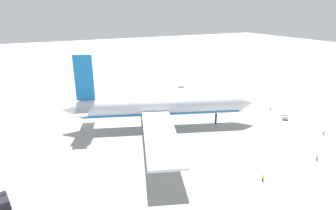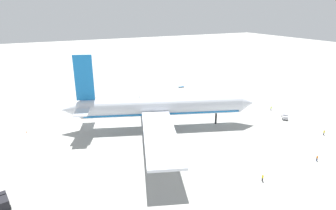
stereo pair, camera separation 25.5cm
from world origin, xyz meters
name	(u,v)px [view 1 (the left image)]	position (x,y,z in m)	size (l,w,h in m)	color
ground_plane	(163,126)	(0.00, 0.00, 0.00)	(600.00, 600.00, 0.00)	#9E9E99
airliner	(159,107)	(-1.14, 0.65, 7.22)	(65.01, 77.79, 25.70)	silver
service_truck_1	(3,202)	(-48.65, -24.53, 1.42)	(3.05, 5.02, 2.49)	black
service_van	(285,116)	(44.77, -13.83, 1.03)	(4.60, 4.67, 1.97)	silver
baggage_cart_0	(181,87)	(31.08, 42.66, 0.27)	(3.51, 1.53, 0.40)	#26598C
ground_worker_0	(271,108)	(46.64, -4.93, 0.91)	(0.56, 0.56, 1.79)	#3F3F47
ground_worker_1	(317,158)	(27.48, -40.77, 0.82)	(0.50, 0.50, 1.63)	navy
ground_worker_2	(324,132)	(44.43, -30.41, 0.88)	(0.40, 0.40, 1.73)	#3F3F47
ground_worker_4	(263,178)	(7.18, -41.40, 0.86)	(0.55, 0.55, 1.70)	black
traffic_cone_0	(96,97)	(-13.42, 44.19, 0.28)	(0.36, 0.36, 0.55)	orange
traffic_cone_1	(155,90)	(16.21, 43.43, 0.28)	(0.36, 0.36, 0.55)	orange
traffic_cone_3	(26,132)	(-43.54, 15.30, 0.28)	(0.36, 0.36, 0.55)	orange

